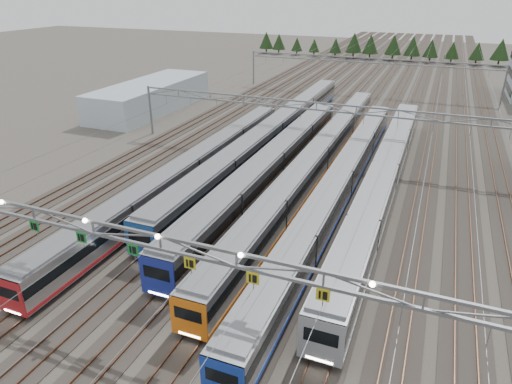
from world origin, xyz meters
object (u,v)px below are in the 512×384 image
at_px(gantry_far, 369,65).
at_px(west_shed, 150,96).
at_px(train_c, 272,166).
at_px(gantry_near, 159,246).
at_px(train_e, 340,183).
at_px(train_f, 384,177).
at_px(gantry_mid, 316,113).
at_px(train_b, 273,134).
at_px(train_d, 317,159).
at_px(train_a, 190,171).

distance_m(gantry_far, west_shed, 48.85).
bearing_deg(train_c, gantry_near, -85.53).
distance_m(train_e, train_f, 5.66).
relative_size(train_e, gantry_mid, 1.11).
distance_m(train_f, gantry_near, 32.33).
xyz_separation_m(train_c, gantry_near, (2.20, -28.20, 4.77)).
xyz_separation_m(train_b, gantry_far, (6.75, 44.21, 4.11)).
xyz_separation_m(train_f, west_shed, (-48.57, 23.91, 0.40)).
bearing_deg(gantry_far, train_e, -83.43).
bearing_deg(train_b, gantry_mid, -6.65).
relative_size(train_b, gantry_far, 1.22).
xyz_separation_m(train_b, train_d, (9.00, -7.64, -0.14)).
distance_m(train_b, gantry_near, 41.73).
relative_size(train_d, train_f, 1.15).
relative_size(gantry_far, west_shed, 1.88).
height_order(train_d, train_f, train_f).
distance_m(train_e, gantry_far, 59.18).
bearing_deg(west_shed, train_a, -49.44).
relative_size(train_c, train_d, 0.76).
height_order(train_a, gantry_mid, gantry_mid).
bearing_deg(train_a, train_c, 28.25).
relative_size(train_f, gantry_near, 1.05).
bearing_deg(train_e, west_shed, 148.19).
distance_m(gantry_mid, west_shed, 39.93).
relative_size(gantry_near, gantry_mid, 1.00).
xyz_separation_m(gantry_mid, gantry_far, (0.00, 45.00, 0.00)).
bearing_deg(gantry_mid, train_c, -100.69).
distance_m(train_a, train_e, 18.27).
bearing_deg(train_b, train_a, -104.39).
height_order(train_a, train_b, train_b).
bearing_deg(train_e, train_a, -170.18).
xyz_separation_m(gantry_mid, west_shed, (-37.32, 13.70, -3.72)).
bearing_deg(gantry_far, train_f, -78.48).
bearing_deg(train_f, train_e, -142.71).
relative_size(train_c, west_shed, 1.73).
bearing_deg(train_b, train_e, -46.90).
height_order(train_b, train_d, train_b).
bearing_deg(train_d, gantry_mid, 108.18).
height_order(train_b, train_f, train_b).
height_order(train_b, gantry_mid, gantry_mid).
bearing_deg(train_c, train_a, -151.75).
xyz_separation_m(train_e, gantry_near, (-6.80, -26.48, 4.98)).
xyz_separation_m(gantry_near, gantry_far, (0.05, 85.12, -0.70)).
height_order(train_b, gantry_far, gantry_far).
xyz_separation_m(train_d, gantry_mid, (-2.25, 6.85, 4.25)).
height_order(train_c, train_d, train_c).
relative_size(train_c, train_e, 0.83).
height_order(gantry_near, west_shed, gantry_near).
relative_size(train_f, west_shed, 1.97).
xyz_separation_m(train_f, gantry_near, (-11.30, -29.91, 4.82)).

